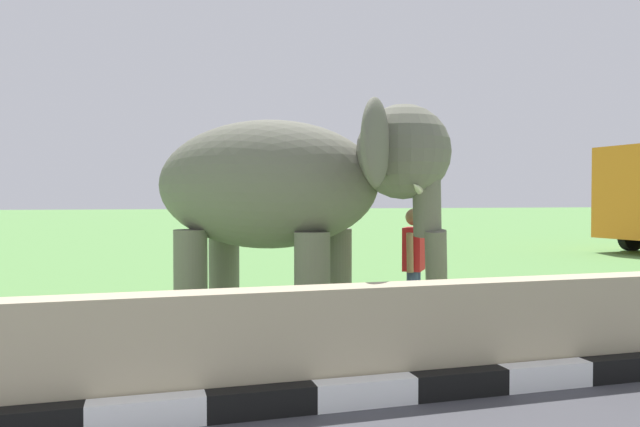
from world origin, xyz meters
TOP-DOWN VIEW (x-y plane):
  - barrier_parapet at (2.00, 3.74)m, footprint 28.00×0.36m
  - elephant at (2.81, 6.32)m, footprint 3.94×3.63m
  - person_handler at (4.48, 6.09)m, footprint 0.46×0.59m

SIDE VIEW (x-z plane):
  - barrier_parapet at x=2.00m, z-range 0.00..1.00m
  - person_handler at x=4.48m, z-range 0.10..1.75m
  - elephant at x=2.81m, z-range 0.46..3.39m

